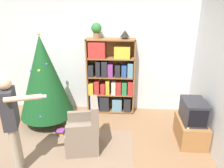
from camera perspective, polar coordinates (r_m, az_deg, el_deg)
The scene contains 13 objects.
ground_plane at distance 3.89m, azimuth -8.76°, elevation -19.29°, with size 14.00×14.00×0.00m, color #846042.
wall_back at distance 5.10m, azimuth -4.86°, elevation 7.36°, with size 8.00×0.10×2.60m.
area_rug at distance 4.04m, azimuth -14.97°, elevation -18.03°, with size 2.70×1.78×0.01m.
bookshelf at distance 4.97m, azimuth -0.43°, elevation 1.41°, with size 1.08×0.30×1.73m.
tv_stand at distance 4.44m, azimuth 19.85°, elevation -11.38°, with size 0.49×0.74×0.43m.
television at distance 4.24m, azimuth 20.55°, elevation -6.64°, with size 0.39×0.57×0.40m.
game_remote at distance 4.11m, azimuth 19.05°, elevation -10.41°, with size 0.04×0.12×0.02m.
christmas_tree at distance 4.63m, azimuth -17.37°, elevation 1.76°, with size 1.11×1.11×1.95m.
armchair at distance 3.97m, azimuth -7.21°, elevation -12.50°, with size 0.66×0.65×0.92m.
standing_person at distance 3.50m, azimuth -24.70°, elevation -8.17°, with size 0.71×0.45×1.55m.
potted_plant at distance 4.76m, azimuth -4.09°, elevation 14.03°, with size 0.22×0.22×0.33m.
table_lamp at distance 4.73m, azimuth 3.39°, elevation 12.91°, with size 0.20×0.20×0.18m.
book_pile_near_tree at distance 4.58m, azimuth -13.35°, elevation -12.03°, with size 0.17×0.16×0.09m.
Camera 1 is at (0.75, -2.88, 2.51)m, focal length 35.00 mm.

